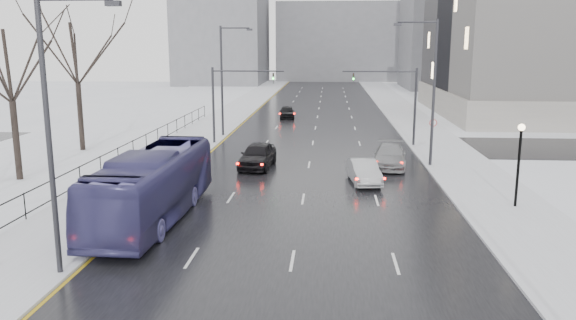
% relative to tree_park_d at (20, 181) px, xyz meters
% --- Properties ---
extents(road, '(16.00, 150.00, 0.04)m').
position_rel_tree_park_d_xyz_m(road, '(17.80, 26.00, 0.02)').
color(road, black).
rests_on(road, ground).
extents(cross_road, '(130.00, 10.00, 0.04)m').
position_rel_tree_park_d_xyz_m(cross_road, '(17.80, 14.00, 0.02)').
color(cross_road, black).
rests_on(cross_road, ground).
extents(sidewalk_left, '(5.00, 150.00, 0.16)m').
position_rel_tree_park_d_xyz_m(sidewalk_left, '(7.30, 26.00, 0.08)').
color(sidewalk_left, silver).
rests_on(sidewalk_left, ground).
extents(sidewalk_right, '(5.00, 150.00, 0.16)m').
position_rel_tree_park_d_xyz_m(sidewalk_right, '(28.30, 26.00, 0.08)').
color(sidewalk_right, silver).
rests_on(sidewalk_right, ground).
extents(park_strip, '(14.00, 150.00, 0.12)m').
position_rel_tree_park_d_xyz_m(park_strip, '(-2.20, 26.00, 0.06)').
color(park_strip, white).
rests_on(park_strip, ground).
extents(tree_park_d, '(8.75, 8.75, 12.50)m').
position_rel_tree_park_d_xyz_m(tree_park_d, '(0.00, 0.00, 0.00)').
color(tree_park_d, black).
rests_on(tree_park_d, ground).
extents(tree_park_e, '(9.45, 9.45, 13.50)m').
position_rel_tree_park_d_xyz_m(tree_park_e, '(-0.40, 10.00, 0.00)').
color(tree_park_e, black).
rests_on(tree_park_e, ground).
extents(iron_fence, '(0.06, 70.00, 1.30)m').
position_rel_tree_park_d_xyz_m(iron_fence, '(4.80, -4.00, 0.91)').
color(iron_fence, black).
rests_on(iron_fence, sidewalk_left).
extents(streetlight_r_mid, '(2.95, 0.25, 10.00)m').
position_rel_tree_park_d_xyz_m(streetlight_r_mid, '(25.97, 6.00, 5.62)').
color(streetlight_r_mid, '#2D2D33').
rests_on(streetlight_r_mid, ground).
extents(streetlight_l_near, '(2.95, 0.25, 10.00)m').
position_rel_tree_park_d_xyz_m(streetlight_l_near, '(9.63, -14.00, 5.62)').
color(streetlight_l_near, '#2D2D33').
rests_on(streetlight_l_near, ground).
extents(streetlight_l_far, '(2.95, 0.25, 10.00)m').
position_rel_tree_park_d_xyz_m(streetlight_l_far, '(9.63, 18.00, 5.62)').
color(streetlight_l_far, '#2D2D33').
rests_on(streetlight_l_far, ground).
extents(lamppost_r_mid, '(0.36, 0.36, 4.28)m').
position_rel_tree_park_d_xyz_m(lamppost_r_mid, '(28.80, -4.00, 2.94)').
color(lamppost_r_mid, black).
rests_on(lamppost_r_mid, sidewalk_right).
extents(mast_signal_right, '(6.10, 0.33, 6.50)m').
position_rel_tree_park_d_xyz_m(mast_signal_right, '(25.13, 14.00, 4.11)').
color(mast_signal_right, '#2D2D33').
rests_on(mast_signal_right, ground).
extents(mast_signal_left, '(6.10, 0.33, 6.50)m').
position_rel_tree_park_d_xyz_m(mast_signal_left, '(10.47, 14.00, 4.11)').
color(mast_signal_left, '#2D2D33').
rests_on(mast_signal_left, ground).
extents(no_uturn_sign, '(0.60, 0.06, 2.70)m').
position_rel_tree_park_d_xyz_m(no_uturn_sign, '(27.00, 10.00, 2.30)').
color(no_uturn_sign, '#2D2D33').
rests_on(no_uturn_sign, sidewalk_right).
extents(bldg_far_right, '(24.00, 20.00, 22.00)m').
position_rel_tree_park_d_xyz_m(bldg_far_right, '(45.80, 81.00, 11.00)').
color(bldg_far_right, slate).
rests_on(bldg_far_right, ground).
extents(bldg_far_left, '(18.00, 22.00, 28.00)m').
position_rel_tree_park_d_xyz_m(bldg_far_left, '(-4.20, 91.00, 14.00)').
color(bldg_far_left, slate).
rests_on(bldg_far_left, ground).
extents(bldg_far_center, '(30.00, 18.00, 18.00)m').
position_rel_tree_park_d_xyz_m(bldg_far_center, '(21.80, 106.00, 9.00)').
color(bldg_far_center, slate).
rests_on(bldg_far_center, ground).
extents(bus, '(3.10, 12.11, 3.36)m').
position_rel_tree_park_d_xyz_m(bus, '(10.80, -7.11, 1.72)').
color(bus, '#3F3B73').
rests_on(bus, road).
extents(sedan_center_near, '(2.46, 5.22, 1.72)m').
position_rel_tree_park_d_xyz_m(sedan_center_near, '(14.30, 4.82, 0.90)').
color(sedan_center_near, black).
rests_on(sedan_center_near, road).
extents(sedan_right_near, '(2.13, 4.57, 1.45)m').
position_rel_tree_park_d_xyz_m(sedan_right_near, '(21.30, 0.90, 0.77)').
color(sedan_right_near, '#A5A6AA').
rests_on(sedan_right_near, road).
extents(sedan_right_far, '(2.80, 5.54, 1.54)m').
position_rel_tree_park_d_xyz_m(sedan_right_far, '(23.38, 5.70, 0.81)').
color(sedan_right_far, gray).
rests_on(sedan_right_far, road).
extents(sedan_center_far, '(2.01, 4.25, 1.40)m').
position_rel_tree_park_d_xyz_m(sedan_center_far, '(14.30, 31.58, 0.74)').
color(sedan_center_far, black).
rests_on(sedan_center_far, road).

